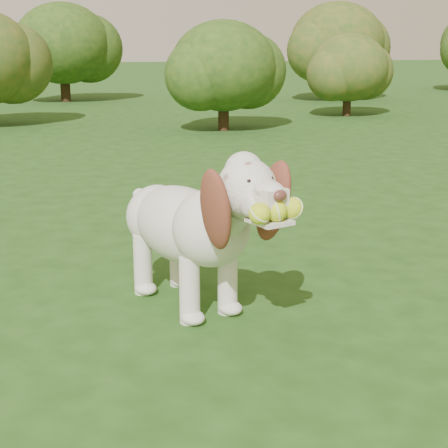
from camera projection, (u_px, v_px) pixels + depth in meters
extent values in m
plane|color=#1E3F12|center=(283.00, 308.00, 3.26)|extent=(80.00, 80.00, 0.00)
ellipsoid|color=silver|center=(182.00, 224.00, 3.25)|extent=(0.56, 0.76, 0.36)
ellipsoid|color=silver|center=(211.00, 228.00, 3.03)|extent=(0.45, 0.45, 0.35)
ellipsoid|color=silver|center=(158.00, 216.00, 3.44)|extent=(0.41, 0.41, 0.32)
cylinder|color=silver|center=(228.00, 214.00, 2.90)|extent=(0.27, 0.32, 0.27)
sphere|color=silver|center=(247.00, 188.00, 2.76)|extent=(0.31, 0.31, 0.25)
sphere|color=silver|center=(244.00, 171.00, 2.76)|extent=(0.20, 0.20, 0.16)
cube|color=silver|center=(268.00, 196.00, 2.65)|extent=(0.15, 0.17, 0.07)
ellipsoid|color=#592D28|center=(280.00, 196.00, 2.58)|extent=(0.07, 0.05, 0.05)
cube|color=silver|center=(270.00, 221.00, 2.66)|extent=(0.18, 0.19, 0.02)
ellipsoid|color=brown|center=(216.00, 210.00, 2.71)|extent=(0.18, 0.26, 0.38)
ellipsoid|color=brown|center=(273.00, 201.00, 2.86)|extent=(0.20, 0.23, 0.38)
cylinder|color=silver|center=(144.00, 203.00, 3.54)|extent=(0.12, 0.18, 0.14)
cylinder|color=silver|center=(190.00, 290.00, 3.06)|extent=(0.12, 0.12, 0.31)
cylinder|color=silver|center=(228.00, 281.00, 3.17)|extent=(0.12, 0.12, 0.31)
cylinder|color=silver|center=(143.00, 264.00, 3.42)|extent=(0.12, 0.12, 0.31)
cylinder|color=silver|center=(178.00, 257.00, 3.53)|extent=(0.12, 0.12, 0.31)
sphere|color=yellow|center=(260.00, 214.00, 2.57)|extent=(0.11, 0.11, 0.08)
sphere|color=yellow|center=(276.00, 211.00, 2.61)|extent=(0.11, 0.11, 0.08)
sphere|color=yellow|center=(293.00, 208.00, 2.66)|extent=(0.11, 0.11, 0.08)
cylinder|color=#382314|center=(347.00, 103.00, 11.57)|extent=(0.14, 0.14, 0.44)
ellipsoid|color=#1E4013|center=(348.00, 67.00, 11.42)|extent=(1.32, 1.32, 1.12)
cylinder|color=#382314|center=(65.00, 86.00, 14.29)|extent=(0.20, 0.20, 0.65)
ellipsoid|color=#1E4013|center=(63.00, 43.00, 14.07)|extent=(1.94, 1.94, 1.65)
cylinder|color=#382314|center=(335.00, 85.00, 14.61)|extent=(0.20, 0.20, 0.66)
ellipsoid|color=#1E4013|center=(337.00, 42.00, 14.39)|extent=(1.97, 1.97, 1.67)
cylinder|color=#382314|center=(223.00, 113.00, 9.67)|extent=(0.15, 0.15, 0.49)
ellipsoid|color=#1E4013|center=(223.00, 66.00, 9.50)|extent=(1.47, 1.47, 1.25)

